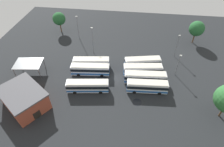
{
  "coord_description": "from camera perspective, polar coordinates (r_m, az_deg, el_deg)",
  "views": [
    {
      "loc": [
        -3.65,
        40.06,
        38.21
      ],
      "look_at": [
        1.5,
        -0.12,
        1.5
      ],
      "focal_mm": 29.66,
      "sensor_mm": 36.0,
      "label": 1
    }
  ],
  "objects": [
    {
      "name": "puddle_front_lane",
      "position": [
        60.79,
        -1.98,
        3.22
      ],
      "size": [
        2.35,
        2.35,
        0.01
      ],
      "primitive_type": "cylinder",
      "color": "black",
      "rests_on": "ground_plane"
    },
    {
      "name": "tree_northeast",
      "position": [
        74.37,
        24.67,
        12.45
      ],
      "size": [
        5.38,
        5.38,
        8.48
      ],
      "color": "brown",
      "rests_on": "ground_plane"
    },
    {
      "name": "puddle_back_corner",
      "position": [
        62.08,
        -7.27,
        3.81
      ],
      "size": [
        4.01,
        4.01,
        0.01
      ],
      "primitive_type": "cylinder",
      "color": "black",
      "rests_on": "ground_plane"
    },
    {
      "name": "puddle_between_rows",
      "position": [
        55.06,
        -3.15,
        -1.83
      ],
      "size": [
        3.3,
        3.3,
        0.01
      ],
      "primitive_type": "cylinder",
      "color": "black",
      "rests_on": "ground_plane"
    },
    {
      "name": "maintenance_shelter",
      "position": [
        60.3,
        -24.4,
        2.76
      ],
      "size": [
        8.5,
        6.63,
        3.74
      ],
      "color": "slate",
      "rests_on": "ground_plane"
    },
    {
      "name": "bus_row1_slot3",
      "position": [
        50.97,
        -7.51,
        -3.83
      ],
      "size": [
        11.65,
        4.03,
        3.44
      ],
      "color": "silver",
      "rests_on": "ground_plane"
    },
    {
      "name": "ground_plane",
      "position": [
        55.48,
        1.52,
        -1.36
      ],
      "size": [
        94.74,
        94.74,
        0.0
      ],
      "primitive_type": "plane",
      "color": "black"
    },
    {
      "name": "tree_south_edge",
      "position": [
        78.06,
        -16.02,
        15.9
      ],
      "size": [
        4.96,
        4.96,
        8.09
      ],
      "color": "brown",
      "rests_on": "ground_plane"
    },
    {
      "name": "lamp_post_near_entrance",
      "position": [
        72.02,
        -10.51,
        14.0
      ],
      "size": [
        0.56,
        0.28,
        9.11
      ],
      "color": "slate",
      "rests_on": "ground_plane"
    },
    {
      "name": "lamp_post_far_corner",
      "position": [
        62.88,
        -6.0,
        10.36
      ],
      "size": [
        0.56,
        0.28,
        9.7
      ],
      "color": "slate",
      "rests_on": "ground_plane"
    },
    {
      "name": "puddle_centre_drain",
      "position": [
        62.42,
        -5.22,
        4.25
      ],
      "size": [
        1.73,
        1.73,
        0.01
      ],
      "primitive_type": "cylinder",
      "color": "black",
      "rests_on": "ground_plane"
    },
    {
      "name": "depot_building",
      "position": [
        51.36,
        -25.47,
        -6.99
      ],
      "size": [
        14.36,
        13.69,
        5.3
      ],
      "color": "#99422D",
      "rests_on": "ground_plane"
    },
    {
      "name": "bus_row0_slot0",
      "position": [
        58.94,
        9.38,
        3.41
      ],
      "size": [
        11.36,
        4.69,
        3.44
      ],
      "color": "silver",
      "rests_on": "ground_plane"
    },
    {
      "name": "lamp_post_mid_lot",
      "position": [
        64.72,
        19.41,
        8.25
      ],
      "size": [
        0.56,
        0.28,
        8.21
      ],
      "color": "slate",
      "rests_on": "ground_plane"
    },
    {
      "name": "bus_row1_slot0",
      "position": [
        58.38,
        -6.4,
        3.32
      ],
      "size": [
        11.41,
        3.96,
        3.44
      ],
      "color": "silver",
      "rests_on": "ground_plane"
    },
    {
      "name": "lamp_post_by_building",
      "position": [
        57.12,
        19.68,
        2.67
      ],
      "size": [
        0.56,
        0.28,
        7.39
      ],
      "color": "slate",
      "rests_on": "ground_plane"
    },
    {
      "name": "bus_row1_slot1",
      "position": [
        55.95,
        -6.71,
        1.27
      ],
      "size": [
        11.63,
        3.61,
        3.44
      ],
      "color": "silver",
      "rests_on": "ground_plane"
    },
    {
      "name": "bus_row0_slot3",
      "position": [
        51.34,
        10.75,
        -3.91
      ],
      "size": [
        11.19,
        3.27,
        3.44
      ],
      "color": "silver",
      "rests_on": "ground_plane"
    },
    {
      "name": "bus_row0_slot1",
      "position": [
        56.26,
        9.41,
        1.21
      ],
      "size": [
        11.75,
        4.13,
        3.44
      ],
      "color": "silver",
      "rests_on": "ground_plane"
    },
    {
      "name": "bus_row0_slot2",
      "position": [
        53.82,
        10.15,
        -1.17
      ],
      "size": [
        11.99,
        3.43,
        3.44
      ],
      "color": "silver",
      "rests_on": "ground_plane"
    },
    {
      "name": "puddle_near_shelter",
      "position": [
        49.58,
        7.72,
        -8.76
      ],
      "size": [
        2.46,
        2.46,
        0.01
      ],
      "primitive_type": "cylinder",
      "color": "black",
      "rests_on": "ground_plane"
    }
  ]
}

